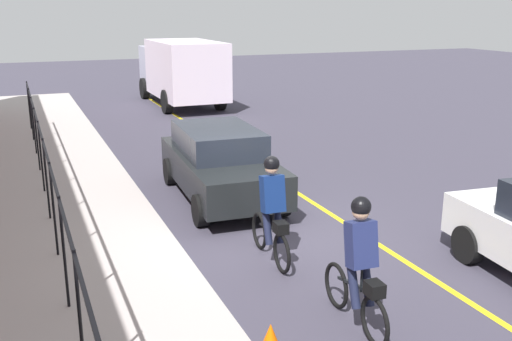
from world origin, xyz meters
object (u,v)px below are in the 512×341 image
parked_sedan_rear (220,162)px  box_truck_background (181,69)px  cyclist_follow (359,265)px  cyclist_lead (272,210)px

parked_sedan_rear → box_truck_background: size_ratio=0.67×
cyclist_follow → box_truck_background: bearing=-5.8°
cyclist_lead → parked_sedan_rear: bearing=-2.5°
parked_sedan_rear → cyclist_lead: bearing=-2.2°
cyclist_follow → box_truck_background: size_ratio=0.27×
box_truck_background → cyclist_lead: bearing=169.9°
cyclist_lead → box_truck_background: (16.53, -3.01, 0.64)m
cyclist_lead → cyclist_follow: same height
cyclist_follow → box_truck_background: box_truck_background is taller
parked_sedan_rear → box_truck_background: (12.96, -2.69, 0.73)m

